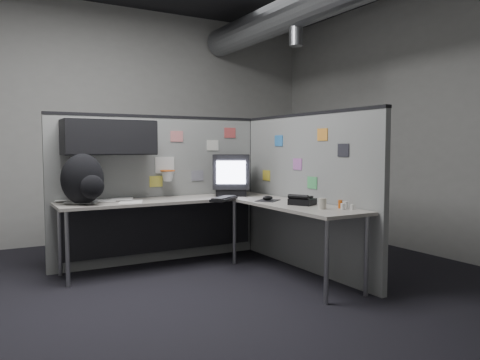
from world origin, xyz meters
TOP-DOWN VIEW (x-y plane):
  - room at (0.56, 0.00)m, footprint 5.62×5.62m
  - partition_back at (-0.25, 1.23)m, footprint 2.44×0.42m
  - partition_right at (1.10, 0.22)m, footprint 0.07×2.23m
  - desk at (0.15, 0.70)m, footprint 2.31×2.11m
  - monitor at (0.66, 1.02)m, footprint 0.56×0.56m
  - keyboard at (0.34, 0.59)m, footprint 0.41×0.36m
  - mouse at (0.71, 0.32)m, footprint 0.31×0.30m
  - phone at (0.81, -0.12)m, footprint 0.28×0.29m
  - bottles at (0.95, -0.55)m, footprint 0.12×0.16m
  - cup at (0.78, -0.46)m, footprint 0.07×0.07m
  - papers at (-0.81, 1.11)m, footprint 0.85×0.75m
  - backpack at (-0.99, 0.93)m, footprint 0.40×0.36m

SIDE VIEW (x-z plane):
  - desk at x=0.15m, z-range 0.25..0.98m
  - papers at x=-0.81m, z-range 0.73..0.75m
  - keyboard at x=0.34m, z-range 0.73..0.76m
  - mouse at x=0.71m, z-range 0.72..0.77m
  - bottles at x=0.95m, z-range 0.72..0.80m
  - phone at x=0.81m, z-range 0.72..0.82m
  - cup at x=0.78m, z-range 0.73..0.83m
  - partition_right at x=1.10m, z-range 0.00..1.63m
  - backpack at x=-0.99m, z-range 0.72..1.22m
  - monitor at x=0.66m, z-range 0.74..1.20m
  - partition_back at x=-0.25m, z-range 0.18..1.81m
  - room at x=0.56m, z-range 0.49..3.71m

